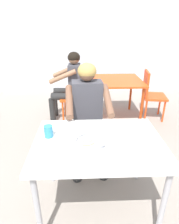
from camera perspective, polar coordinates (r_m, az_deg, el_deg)
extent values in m
cube|color=gray|center=(2.06, -0.69, -27.39)|extent=(12.00, 12.00, 0.05)
cube|color=silver|center=(4.88, -2.16, 25.87)|extent=(12.00, 0.12, 3.40)
cube|color=white|center=(1.59, 2.74, -9.15)|extent=(1.07, 0.78, 0.03)
cylinder|color=#B2B2B7|center=(1.63, -15.30, -26.54)|extent=(0.04, 0.04, 0.70)
cylinder|color=#B2B2B7|center=(1.71, 21.27, -24.74)|extent=(0.04, 0.04, 0.70)
cylinder|color=#B2B2B7|center=(2.10, -11.61, -12.56)|extent=(0.04, 0.04, 0.70)
cylinder|color=#B2B2B7|center=(2.15, 14.74, -11.79)|extent=(0.04, 0.04, 0.70)
cylinder|color=#B7BABF|center=(1.56, 0.84, -9.18)|extent=(0.28, 0.28, 0.01)
torus|color=#B7BABF|center=(1.55, 0.84, -8.84)|extent=(0.28, 0.28, 0.01)
cylinder|color=#B2B5BA|center=(1.51, 3.42, -9.86)|extent=(0.06, 0.06, 0.02)
cylinder|color=#C65119|center=(1.51, 3.42, -9.72)|extent=(0.05, 0.05, 0.01)
cylinder|color=#B2B5BA|center=(1.60, 3.04, -7.56)|extent=(0.06, 0.06, 0.02)
cylinder|color=maroon|center=(1.60, 3.04, -7.42)|extent=(0.05, 0.05, 0.01)
ellipsoid|color=#E5C689|center=(1.55, -1.01, -8.94)|extent=(0.15, 0.13, 0.01)
ellipsoid|color=#E2C680|center=(1.56, -1.03, -8.40)|extent=(0.09, 0.07, 0.01)
cylinder|color=#338CBF|center=(1.65, -12.23, -5.72)|extent=(0.07, 0.07, 0.11)
cylinder|color=#593319|center=(1.63, -12.33, -4.77)|extent=(0.06, 0.06, 0.02)
cube|color=silver|center=(2.40, -0.69, -4.18)|extent=(0.41, 0.41, 0.04)
cube|color=silver|center=(2.47, -1.07, 2.03)|extent=(0.37, 0.06, 0.38)
cylinder|color=silver|center=(2.41, 3.34, -10.53)|extent=(0.03, 0.03, 0.42)
cylinder|color=silver|center=(2.39, -4.06, -10.94)|extent=(0.03, 0.03, 0.42)
cylinder|color=silver|center=(2.66, 2.35, -6.77)|extent=(0.03, 0.03, 0.42)
cylinder|color=silver|center=(2.64, -4.28, -7.09)|extent=(0.03, 0.03, 0.42)
cylinder|color=#343434|center=(2.17, 4.41, -14.67)|extent=(0.10, 0.10, 0.46)
cylinder|color=#343434|center=(2.17, 3.76, -5.82)|extent=(0.14, 0.41, 0.12)
cylinder|color=#343434|center=(2.14, -3.80, -15.18)|extent=(0.10, 0.10, 0.46)
cylinder|color=#343434|center=(2.15, -4.21, -6.21)|extent=(0.14, 0.41, 0.12)
cube|color=#3F3F47|center=(2.22, -0.70, 2.55)|extent=(0.35, 0.22, 0.53)
cylinder|color=brown|center=(2.04, 5.49, 3.62)|extent=(0.10, 0.46, 0.25)
cylinder|color=brown|center=(2.00, -6.13, 3.21)|extent=(0.10, 0.46, 0.25)
sphere|color=brown|center=(2.11, -0.75, 11.82)|extent=(0.19, 0.19, 0.19)
ellipsoid|color=tan|center=(2.10, -0.75, 12.19)|extent=(0.21, 0.20, 0.18)
cube|color=#E04C19|center=(3.37, 7.65, 9.38)|extent=(0.92, 0.88, 0.03)
cylinder|color=#B33D14|center=(3.10, 1.04, 0.93)|extent=(0.04, 0.04, 0.71)
cylinder|color=#B33D14|center=(3.24, 15.39, 1.12)|extent=(0.04, 0.04, 0.71)
cylinder|color=#B33D14|center=(3.80, 0.40, 5.54)|extent=(0.04, 0.04, 0.71)
cylinder|color=#B33D14|center=(3.92, 12.29, 5.56)|extent=(0.04, 0.04, 0.71)
cube|color=#D94D18|center=(3.38, -4.96, 4.53)|extent=(0.43, 0.44, 0.04)
cube|color=#D94D18|center=(3.30, -1.69, 8.38)|extent=(0.05, 0.41, 0.43)
cylinder|color=#D94D18|center=(3.32, -7.94, -0.28)|extent=(0.03, 0.03, 0.42)
cylinder|color=#D94D18|center=(3.64, -7.32, 2.07)|extent=(0.03, 0.03, 0.42)
cylinder|color=#D94D18|center=(3.30, -2.07, -0.25)|extent=(0.03, 0.03, 0.42)
cylinder|color=#D94D18|center=(3.62, -1.96, 2.12)|extent=(0.03, 0.03, 0.42)
cube|color=#F0481A|center=(3.64, 18.98, 4.43)|extent=(0.45, 0.47, 0.04)
cube|color=#F0481A|center=(3.53, 16.63, 8.22)|extent=(0.10, 0.39, 0.44)
cylinder|color=#F0481A|center=(3.90, 20.31, 2.11)|extent=(0.03, 0.03, 0.40)
cylinder|color=#F0481A|center=(3.61, 21.42, 0.07)|extent=(0.03, 0.03, 0.40)
cylinder|color=#F0481A|center=(3.84, 15.80, 2.36)|extent=(0.03, 0.03, 0.40)
cylinder|color=#F0481A|center=(3.54, 16.55, 0.31)|extent=(0.03, 0.03, 0.40)
cylinder|color=#252525|center=(3.40, -11.08, 0.35)|extent=(0.10, 0.10, 0.45)
cylinder|color=#252525|center=(3.27, -7.99, 4.61)|extent=(0.40, 0.13, 0.12)
cylinder|color=#252525|center=(3.67, -10.35, 2.28)|extent=(0.10, 0.10, 0.45)
cylinder|color=#252525|center=(3.55, -7.47, 6.27)|extent=(0.40, 0.13, 0.12)
cube|color=#3F3F47|center=(3.32, -4.49, 9.72)|extent=(0.21, 0.34, 0.51)
cylinder|color=#996B4C|center=(3.11, -8.12, 10.48)|extent=(0.46, 0.08, 0.25)
cylinder|color=#996B4C|center=(3.51, -7.38, 12.14)|extent=(0.46, 0.08, 0.25)
sphere|color=#996B4C|center=(3.25, -4.71, 15.80)|extent=(0.19, 0.19, 0.19)
ellipsoid|color=black|center=(3.24, -4.72, 16.05)|extent=(0.21, 0.20, 0.18)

